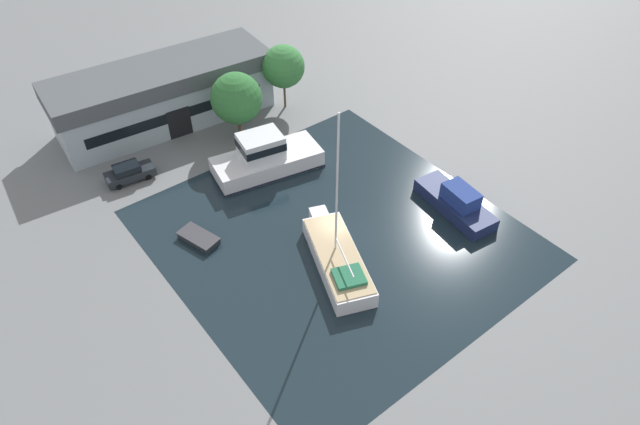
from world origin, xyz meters
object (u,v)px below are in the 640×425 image
object	(u,v)px
quay_tree_near_building	(236,98)
parked_car	(129,172)
cabin_boat	(456,202)
small_dinghy	(199,238)
quay_tree_by_water	(283,66)
sailboat_moored	(337,258)
warehouse_building	(164,94)
motor_cruiser	(265,158)

from	to	relation	value
quay_tree_near_building	parked_car	distance (m)	12.23
parked_car	cabin_boat	size ratio (longest dim) A/B	0.56
parked_car	small_dinghy	bearing A→B (deg)	12.40
quay_tree_by_water	small_dinghy	distance (m)	21.96
quay_tree_near_building	sailboat_moored	world-z (taller)	sailboat_moored
warehouse_building	small_dinghy	world-z (taller)	warehouse_building
quay_tree_by_water	cabin_boat	xyz separation A→B (m)	(1.83, -22.81, -3.89)
sailboat_moored	quay_tree_by_water	bearing A→B (deg)	85.77
quay_tree_by_water	sailboat_moored	distance (m)	24.21
cabin_boat	small_dinghy	bearing A→B (deg)	158.65
warehouse_building	quay_tree_near_building	xyz separation A→B (m)	(4.31, -7.30, 1.37)
small_dinghy	motor_cruiser	bearing A→B (deg)	-171.74
motor_cruiser	warehouse_building	bearing A→B (deg)	24.84
parked_car	motor_cruiser	bearing A→B (deg)	65.64
warehouse_building	motor_cruiser	distance (m)	13.92
warehouse_building	sailboat_moored	bearing A→B (deg)	-83.42
quay_tree_by_water	motor_cruiser	distance (m)	11.75
small_dinghy	cabin_boat	size ratio (longest dim) A/B	0.47
parked_car	small_dinghy	size ratio (longest dim) A/B	1.20
quay_tree_near_building	small_dinghy	xyz separation A→B (m)	(-10.65, -10.51, -4.18)
parked_car	warehouse_building	bearing A→B (deg)	140.17
sailboat_moored	motor_cruiser	size ratio (longest dim) A/B	1.28
warehouse_building	parked_car	world-z (taller)	warehouse_building
sailboat_moored	cabin_boat	bearing A→B (deg)	15.42
quay_tree_by_water	parked_car	size ratio (longest dim) A/B	1.53
small_dinghy	cabin_boat	world-z (taller)	cabin_boat
quay_tree_near_building	cabin_boat	world-z (taller)	quay_tree_near_building
warehouse_building	quay_tree_by_water	bearing A→B (deg)	-21.01
warehouse_building	motor_cruiser	bearing A→B (deg)	-71.41
quay_tree_by_water	small_dinghy	size ratio (longest dim) A/B	1.84
quay_tree_near_building	parked_car	bearing A→B (deg)	178.11
quay_tree_near_building	parked_car	size ratio (longest dim) A/B	1.52
quay_tree_near_building	small_dinghy	world-z (taller)	quay_tree_near_building
quay_tree_near_building	sailboat_moored	distance (m)	20.27
quay_tree_near_building	motor_cruiser	distance (m)	6.91
sailboat_moored	cabin_boat	size ratio (longest dim) A/B	1.67
quay_tree_by_water	sailboat_moored	size ratio (longest dim) A/B	0.51
warehouse_building	parked_car	size ratio (longest dim) A/B	4.97
warehouse_building	quay_tree_by_water	world-z (taller)	quay_tree_by_water
quay_tree_near_building	small_dinghy	size ratio (longest dim) A/B	1.83
warehouse_building	motor_cruiser	size ratio (longest dim) A/B	2.12
parked_car	sailboat_moored	world-z (taller)	sailboat_moored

